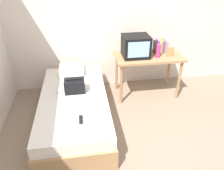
# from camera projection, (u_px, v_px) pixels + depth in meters

# --- Properties ---
(ground_plane) EXTENTS (8.00, 8.00, 0.00)m
(ground_plane) POSITION_uv_depth(u_px,v_px,m) (141.00, 156.00, 2.77)
(ground_plane) COLOR #84705B
(wall_back) EXTENTS (5.20, 0.10, 2.60)m
(wall_back) POSITION_uv_depth(u_px,v_px,m) (116.00, 18.00, 3.81)
(wall_back) COLOR beige
(wall_back) RESTS_ON ground
(bed) EXTENTS (1.00, 2.00, 0.48)m
(bed) POSITION_uv_depth(u_px,v_px,m) (75.00, 109.00, 3.25)
(bed) COLOR #9E754C
(bed) RESTS_ON ground
(desk) EXTENTS (1.16, 0.60, 0.77)m
(desk) POSITION_uv_depth(u_px,v_px,m) (148.00, 61.00, 3.74)
(desk) COLOR #9E754C
(desk) RESTS_ON ground
(tv) EXTENTS (0.44, 0.39, 0.36)m
(tv) POSITION_uv_depth(u_px,v_px,m) (136.00, 46.00, 3.56)
(tv) COLOR black
(tv) RESTS_ON desk
(water_bottle) EXTENTS (0.07, 0.07, 0.23)m
(water_bottle) POSITION_uv_depth(u_px,v_px,m) (158.00, 51.00, 3.56)
(water_bottle) COLOR #E53372
(water_bottle) RESTS_ON desk
(book_row) EXTENTS (0.25, 0.17, 0.24)m
(book_row) POSITION_uv_depth(u_px,v_px,m) (161.00, 46.00, 3.76)
(book_row) COLOR black
(book_row) RESTS_ON desk
(picture_frame) EXTENTS (0.11, 0.02, 0.17)m
(picture_frame) POSITION_uv_depth(u_px,v_px,m) (170.00, 52.00, 3.60)
(picture_frame) COLOR #B27F4C
(picture_frame) RESTS_ON desk
(pillow) EXTENTS (0.41, 0.36, 0.13)m
(pillow) POSITION_uv_depth(u_px,v_px,m) (72.00, 70.00, 3.72)
(pillow) COLOR silver
(pillow) RESTS_ON bed
(handbag) EXTENTS (0.30, 0.20, 0.22)m
(handbag) POSITION_uv_depth(u_px,v_px,m) (75.00, 86.00, 3.18)
(handbag) COLOR black
(handbag) RESTS_ON bed
(magazine) EXTENTS (0.21, 0.29, 0.01)m
(magazine) POSITION_uv_depth(u_px,v_px,m) (67.00, 107.00, 2.89)
(magazine) COLOR white
(magazine) RESTS_ON bed
(remote_dark) EXTENTS (0.04, 0.16, 0.02)m
(remote_dark) POSITION_uv_depth(u_px,v_px,m) (81.00, 120.00, 2.65)
(remote_dark) COLOR black
(remote_dark) RESTS_ON bed
(remote_silver) EXTENTS (0.04, 0.14, 0.02)m
(remote_silver) POSITION_uv_depth(u_px,v_px,m) (58.00, 90.00, 3.24)
(remote_silver) COLOR #B7B7BC
(remote_silver) RESTS_ON bed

